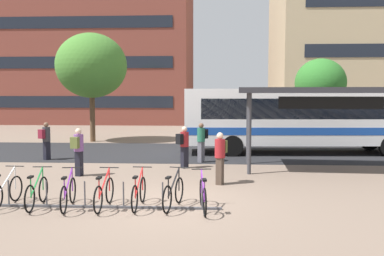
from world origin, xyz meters
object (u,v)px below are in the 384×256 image
commuter_maroon_pack_2 (46,138)px  commuter_olive_pack_4 (78,149)px  street_tree_1 (91,66)px  parked_bicycle_green_1 (37,193)px  parked_bicycle_purple_2 (68,194)px  street_tree_0 (320,83)px  parked_bicycle_black_5 (173,193)px  parked_bicycle_white_0 (6,192)px  parked_bicycle_red_4 (139,193)px  transit_shelter (323,93)px  city_bus (307,118)px  commuter_black_pack_1 (184,144)px  commuter_olive_pack_3 (220,154)px  parked_bicycle_red_3 (104,194)px  commuter_black_pack_0 (202,140)px  parked_bicycle_purple_6 (203,196)px

commuter_maroon_pack_2 → commuter_olive_pack_4: (2.67, -3.55, 0.03)m
street_tree_1 → parked_bicycle_green_1: bearing=-78.8°
parked_bicycle_purple_2 → street_tree_0: size_ratio=0.33×
parked_bicycle_black_5 → street_tree_0: 18.89m
street_tree_0 → parked_bicycle_white_0: bearing=-126.1°
parked_bicycle_red_4 → transit_shelter: 8.72m
city_bus → commuter_maroon_pack_2: (-12.14, -2.83, -0.80)m
parked_bicycle_black_5 → parked_bicycle_purple_2: bearing=106.1°
commuter_black_pack_1 → commuter_olive_pack_3: 3.22m
transit_shelter → commuter_olive_pack_4: (-9.04, -1.64, -1.99)m
parked_bicycle_purple_2 → street_tree_1: size_ratio=0.26×
city_bus → commuter_olive_pack_4: city_bus is taller
commuter_maroon_pack_2 → street_tree_0: (14.40, 9.30, 2.70)m
parked_bicycle_red_3 → commuter_olive_pack_3: commuter_olive_pack_3 is taller
commuter_black_pack_0 → commuter_black_pack_1: 1.60m
parked_bicycle_green_1 → transit_shelter: transit_shelter is taller
transit_shelter → parked_bicycle_purple_6: bearing=-123.9°
parked_bicycle_white_0 → commuter_maroon_pack_2: 7.89m
commuter_maroon_pack_2 → parked_bicycle_green_1: bearing=-131.4°
parked_bicycle_purple_2 → commuter_black_pack_1: commuter_black_pack_1 is taller
parked_bicycle_white_0 → commuter_olive_pack_4: bearing=-6.8°
parked_bicycle_purple_6 → parked_bicycle_white_0: bearing=81.6°
commuter_black_pack_0 → commuter_maroon_pack_2: 7.00m
commuter_olive_pack_3 → street_tree_1: (-7.77, 11.85, 3.70)m
commuter_olive_pack_3 → street_tree_0: bearing=175.1°
parked_bicycle_red_3 → parked_bicycle_red_4: (0.88, 0.13, 0.00)m
city_bus → commuter_maroon_pack_2: size_ratio=7.16×
commuter_black_pack_0 → commuter_black_pack_1: bearing=7.9°
parked_bicycle_white_0 → commuter_maroon_pack_2: bearing=16.9°
parked_bicycle_green_1 → commuter_maroon_pack_2: size_ratio=1.02×
parked_bicycle_black_5 → street_tree_1: (-6.52, 14.75, 4.30)m
parked_bicycle_red_3 → commuter_olive_pack_4: (-2.04, 4.12, 0.62)m
city_bus → street_tree_1: bearing=157.7°
parked_bicycle_red_3 → transit_shelter: size_ratio=0.26×
parked_bicycle_purple_2 → commuter_black_pack_0: bearing=-30.5°
city_bus → parked_bicycle_black_5: bearing=-121.0°
transit_shelter → commuter_olive_pack_3: size_ratio=3.86×
transit_shelter → commuter_olive_pack_4: 9.41m
parked_bicycle_green_1 → parked_bicycle_red_4: size_ratio=1.00×
commuter_black_pack_0 → commuter_black_pack_1: commuter_black_pack_0 is taller
city_bus → parked_bicycle_white_0: (-10.07, -10.42, -1.39)m
transit_shelter → parked_bicycle_white_0: bearing=-146.2°
parked_bicycle_green_1 → parked_bicycle_purple_2: 0.87m
commuter_black_pack_0 → street_tree_1: (-7.02, 7.49, 3.70)m
commuter_maroon_pack_2 → street_tree_0: street_tree_0 is taller
parked_bicycle_red_3 → parked_bicycle_red_4: same height
parked_bicycle_red_3 → commuter_olive_pack_4: size_ratio=1.00×
parked_bicycle_purple_6 → parked_bicycle_black_5: bearing=67.2°
parked_bicycle_red_3 → parked_bicycle_purple_6: bearing=-90.5°
parked_bicycle_white_0 → street_tree_1: bearing=9.7°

